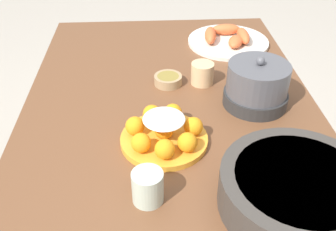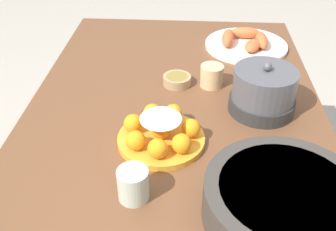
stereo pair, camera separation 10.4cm
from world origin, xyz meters
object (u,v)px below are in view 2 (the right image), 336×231
(cup_far, at_px, (212,76))
(cup_near, at_px, (133,184))
(warming_pot, at_px, (263,91))
(cake_plate, at_px, (161,132))
(sauce_bowl, at_px, (178,80))
(seafood_platter, at_px, (246,43))
(dining_table, at_px, (174,139))
(serving_bowl, at_px, (284,202))

(cup_far, bearing_deg, cup_near, -20.37)
(warming_pot, bearing_deg, cup_near, -41.90)
(cup_near, bearing_deg, cake_plate, 167.20)
(sauce_bowl, bearing_deg, seafood_platter, 139.77)
(sauce_bowl, xyz_separation_m, cup_near, (0.49, -0.07, 0.02))
(seafood_platter, distance_m, warming_pot, 0.42)
(dining_table, bearing_deg, cake_plate, -12.71)
(serving_bowl, xyz_separation_m, cup_near, (-0.04, -0.31, -0.01))
(dining_table, height_order, cup_far, cup_far)
(sauce_bowl, height_order, cup_far, cup_far)
(cup_far, bearing_deg, cake_plate, -25.03)
(cake_plate, distance_m, cup_far, 0.32)
(dining_table, distance_m, serving_bowl, 0.45)
(serving_bowl, height_order, cup_near, serving_bowl)
(dining_table, relative_size, cup_near, 18.43)
(serving_bowl, distance_m, warming_pot, 0.39)
(warming_pot, bearing_deg, sauce_bowl, -117.91)
(cup_far, bearing_deg, dining_table, -32.83)
(cake_plate, height_order, cup_near, cake_plate)
(dining_table, bearing_deg, cup_far, 147.17)
(cake_plate, xyz_separation_m, warming_pot, (-0.16, 0.28, 0.03))
(dining_table, height_order, warming_pot, warming_pot)
(cake_plate, xyz_separation_m, serving_bowl, (0.23, 0.27, 0.02))
(cup_far, xyz_separation_m, warming_pot, (0.13, 0.14, 0.03))
(seafood_platter, xyz_separation_m, warming_pot, (0.42, 0.00, 0.05))
(cup_near, relative_size, cup_far, 1.05)
(seafood_platter, bearing_deg, cake_plate, -25.24)
(serving_bowl, height_order, cup_far, serving_bowl)
(cup_far, bearing_deg, warming_pot, 47.03)
(cake_plate, relative_size, warming_pot, 1.21)
(sauce_bowl, distance_m, cup_far, 0.11)
(dining_table, height_order, cake_plate, cake_plate)
(serving_bowl, relative_size, cup_far, 4.58)
(dining_table, distance_m, sauce_bowl, 0.20)
(serving_bowl, xyz_separation_m, cup_far, (-0.52, -0.13, -0.01))
(cup_near, xyz_separation_m, warming_pot, (-0.36, 0.32, 0.03))
(cake_plate, distance_m, sauce_bowl, 0.29)
(seafood_platter, height_order, cup_near, cup_near)
(cup_far, distance_m, warming_pot, 0.19)
(warming_pot, bearing_deg, serving_bowl, -1.08)
(warming_pot, bearing_deg, cup_far, -132.97)
(dining_table, distance_m, cup_far, 0.24)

